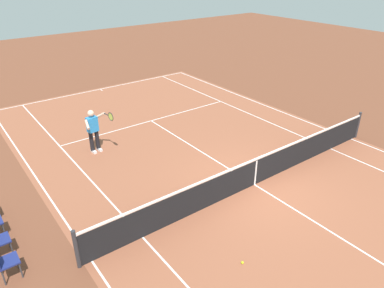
% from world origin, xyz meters
% --- Properties ---
extents(ground_plane, '(60.00, 60.00, 0.00)m').
position_xyz_m(ground_plane, '(0.00, 0.00, 0.00)').
color(ground_plane, brown).
extents(court_slab, '(24.20, 11.40, 0.00)m').
position_xyz_m(court_slab, '(0.00, 0.00, 0.00)').
color(court_slab, '#935138').
rests_on(court_slab, ground_plane).
extents(court_line_markings, '(23.85, 11.05, 0.01)m').
position_xyz_m(court_line_markings, '(0.00, 0.00, 0.00)').
color(court_line_markings, white).
rests_on(court_line_markings, ground_plane).
extents(tennis_net, '(0.10, 11.70, 1.08)m').
position_xyz_m(tennis_net, '(0.00, 0.00, 0.49)').
color(tennis_net, '#2D2D33').
rests_on(tennis_net, ground_plane).
extents(tennis_player_near, '(1.03, 0.81, 1.70)m').
position_xyz_m(tennis_player_near, '(5.16, 3.13, 0.93)').
color(tennis_player_near, black).
rests_on(tennis_player_near, ground_plane).
extents(tennis_ball, '(0.07, 0.07, 0.07)m').
position_xyz_m(tennis_ball, '(-2.22, 2.66, 0.03)').
color(tennis_ball, '#CCE01E').
rests_on(tennis_ball, ground_plane).
extents(spectator_chair_0, '(0.44, 0.44, 0.88)m').
position_xyz_m(spectator_chair_0, '(0.65, 7.21, 0.52)').
color(spectator_chair_0, '#38383D').
rests_on(spectator_chair_0, ground_plane).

